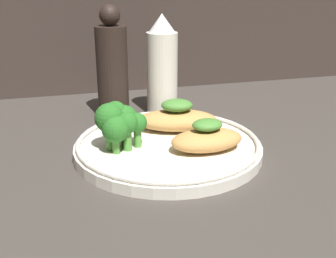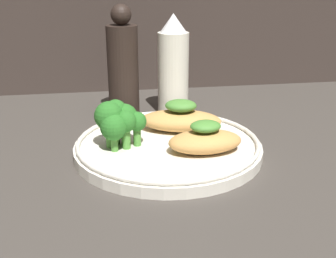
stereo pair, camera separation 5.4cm
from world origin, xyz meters
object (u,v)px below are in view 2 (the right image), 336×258
sauce_bottle (173,67)px  pepper_grinder (123,67)px  plate (168,146)px  broccoli_bunch (118,120)px

sauce_bottle → pepper_grinder: size_ratio=0.91×
plate → broccoli_bunch: bearing=179.7°
broccoli_bunch → pepper_grinder: 16.83cm
plate → broccoli_bunch: (-6.29, 0.04, 4.01)cm
plate → sauce_bottle: (3.50, 16.50, 6.81)cm
broccoli_bunch → sauce_bottle: bearing=59.3°
plate → pepper_grinder: pepper_grinder is taller
plate → broccoli_bunch: size_ratio=3.73×
broccoli_bunch → sauce_bottle: (9.79, 16.47, 2.80)cm
sauce_bottle → pepper_grinder: bearing=180.0°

